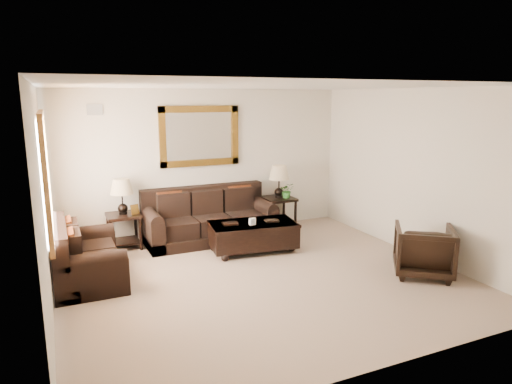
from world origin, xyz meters
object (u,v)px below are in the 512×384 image
armchair (424,248)px  end_table_left (123,203)px  loveseat (83,259)px  coffee_table (253,233)px  end_table_right (279,188)px  sofa (209,221)px

armchair → end_table_left: bearing=-1.1°
loveseat → coffee_table: (2.69, 0.20, -0.01)m
loveseat → end_table_right: 3.94m
loveseat → armchair: (4.53, -1.80, 0.09)m
sofa → end_table_right: (1.49, 0.13, 0.48)m
sofa → loveseat: (-2.22, -1.10, -0.02)m
end_table_left → coffee_table: (1.95, -1.04, -0.49)m
sofa → coffee_table: 1.02m
armchair → sofa: bearing=-13.8°
coffee_table → armchair: bearing=-40.0°
loveseat → end_table_left: 1.52m
sofa → end_table_left: end_table_left is taller
end_table_left → loveseat: bearing=-120.9°
end_table_left → end_table_right: size_ratio=0.96×
end_table_right → loveseat: bearing=-161.7°
sofa → end_table_left: size_ratio=1.90×
loveseat → armchair: bearing=-111.7°
end_table_right → armchair: size_ratio=1.54×
loveseat → coffee_table: 2.70m
sofa → end_table_right: 1.57m
loveseat → end_table_right: size_ratio=1.23×
end_table_left → armchair: size_ratio=1.49×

